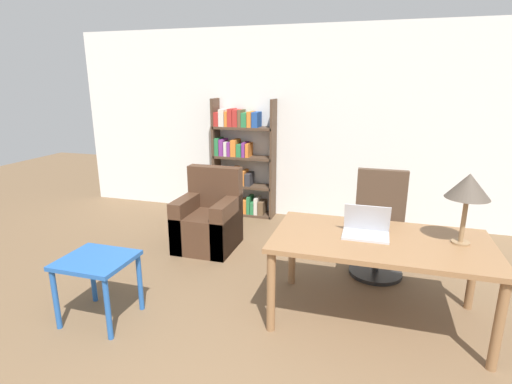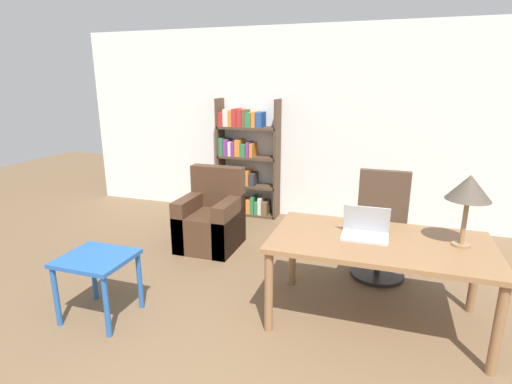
{
  "view_description": "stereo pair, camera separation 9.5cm",
  "coord_description": "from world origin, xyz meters",
  "px_view_note": "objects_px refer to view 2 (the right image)",
  "views": [
    {
      "loc": [
        0.55,
        -1.15,
        1.96
      ],
      "look_at": [
        -0.46,
        2.22,
        0.98
      ],
      "focal_mm": 28.0,
      "sensor_mm": 36.0,
      "label": 1
    },
    {
      "loc": [
        0.64,
        -1.12,
        1.96
      ],
      "look_at": [
        -0.46,
        2.22,
        0.98
      ],
      "focal_mm": 28.0,
      "sensor_mm": 36.0,
      "label": 2
    }
  ],
  "objects_px": {
    "office_chair": "(381,230)",
    "armchair": "(211,221)",
    "bookshelf": "(244,164)",
    "desk": "(379,250)",
    "side_table_blue": "(97,267)",
    "laptop": "(365,230)",
    "table_lamp": "(469,189)"
  },
  "relations": [
    {
      "from": "desk",
      "to": "side_table_blue",
      "type": "height_order",
      "value": "desk"
    },
    {
      "from": "desk",
      "to": "office_chair",
      "type": "relative_size",
      "value": 1.61
    },
    {
      "from": "office_chair",
      "to": "side_table_blue",
      "type": "bearing_deg",
      "value": -144.27
    },
    {
      "from": "armchair",
      "to": "bookshelf",
      "type": "bearing_deg",
      "value": 92.02
    },
    {
      "from": "side_table_blue",
      "to": "table_lamp",
      "type": "bearing_deg",
      "value": 14.97
    },
    {
      "from": "desk",
      "to": "laptop",
      "type": "bearing_deg",
      "value": 160.6
    },
    {
      "from": "desk",
      "to": "laptop",
      "type": "distance_m",
      "value": 0.19
    },
    {
      "from": "office_chair",
      "to": "armchair",
      "type": "bearing_deg",
      "value": 177.43
    },
    {
      "from": "desk",
      "to": "office_chair",
      "type": "height_order",
      "value": "office_chair"
    },
    {
      "from": "office_chair",
      "to": "bookshelf",
      "type": "height_order",
      "value": "bookshelf"
    },
    {
      "from": "side_table_blue",
      "to": "bookshelf",
      "type": "xyz_separation_m",
      "value": [
        0.22,
        2.99,
        0.31
      ]
    },
    {
      "from": "office_chair",
      "to": "side_table_blue",
      "type": "distance_m",
      "value": 2.75
    },
    {
      "from": "laptop",
      "to": "side_table_blue",
      "type": "xyz_separation_m",
      "value": [
        -2.11,
        -0.71,
        -0.32
      ]
    },
    {
      "from": "table_lamp",
      "to": "laptop",
      "type": "bearing_deg",
      "value": -176.41
    },
    {
      "from": "armchair",
      "to": "bookshelf",
      "type": "relative_size",
      "value": 0.55
    },
    {
      "from": "table_lamp",
      "to": "office_chair",
      "type": "xyz_separation_m",
      "value": [
        -0.6,
        0.85,
        -0.71
      ]
    },
    {
      "from": "desk",
      "to": "table_lamp",
      "type": "relative_size",
      "value": 3.07
    },
    {
      "from": "bookshelf",
      "to": "desk",
      "type": "bearing_deg",
      "value": -49.16
    },
    {
      "from": "armchair",
      "to": "office_chair",
      "type": "bearing_deg",
      "value": -2.57
    },
    {
      "from": "desk",
      "to": "side_table_blue",
      "type": "distance_m",
      "value": 2.33
    },
    {
      "from": "office_chair",
      "to": "armchair",
      "type": "xyz_separation_m",
      "value": [
        -1.96,
        0.09,
        -0.16
      ]
    },
    {
      "from": "office_chair",
      "to": "side_table_blue",
      "type": "relative_size",
      "value": 1.91
    },
    {
      "from": "office_chair",
      "to": "laptop",
      "type": "bearing_deg",
      "value": -97.7
    },
    {
      "from": "desk",
      "to": "table_lamp",
      "type": "bearing_deg",
      "value": 8.26
    },
    {
      "from": "bookshelf",
      "to": "table_lamp",
      "type": "bearing_deg",
      "value": -40.59
    },
    {
      "from": "desk",
      "to": "armchair",
      "type": "distance_m",
      "value": 2.24
    },
    {
      "from": "desk",
      "to": "bookshelf",
      "type": "distance_m",
      "value": 3.07
    },
    {
      "from": "office_chair",
      "to": "armchair",
      "type": "distance_m",
      "value": 1.97
    },
    {
      "from": "side_table_blue",
      "to": "laptop",
      "type": "bearing_deg",
      "value": 18.64
    },
    {
      "from": "table_lamp",
      "to": "office_chair",
      "type": "bearing_deg",
      "value": 125.29
    },
    {
      "from": "armchair",
      "to": "bookshelf",
      "type": "height_order",
      "value": "bookshelf"
    },
    {
      "from": "desk",
      "to": "office_chair",
      "type": "xyz_separation_m",
      "value": [
        0.0,
        0.93,
        -0.17
      ]
    }
  ]
}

